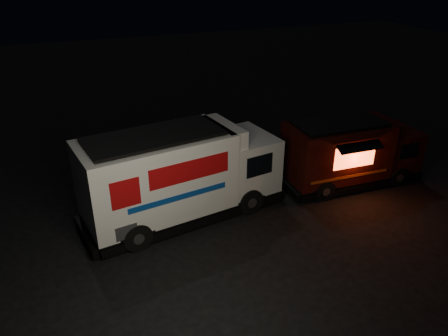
% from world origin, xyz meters
% --- Properties ---
extents(ground, '(80.00, 80.00, 0.00)m').
position_xyz_m(ground, '(0.00, 0.00, 0.00)').
color(ground, black).
rests_on(ground, ground).
extents(white_truck, '(7.78, 3.68, 3.39)m').
position_xyz_m(white_truck, '(-0.72, 2.11, 1.69)').
color(white_truck, white).
rests_on(white_truck, ground).
extents(red_truck, '(6.04, 2.42, 2.77)m').
position_xyz_m(red_truck, '(6.49, 1.99, 1.39)').
color(red_truck, '#380F0A').
rests_on(red_truck, ground).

